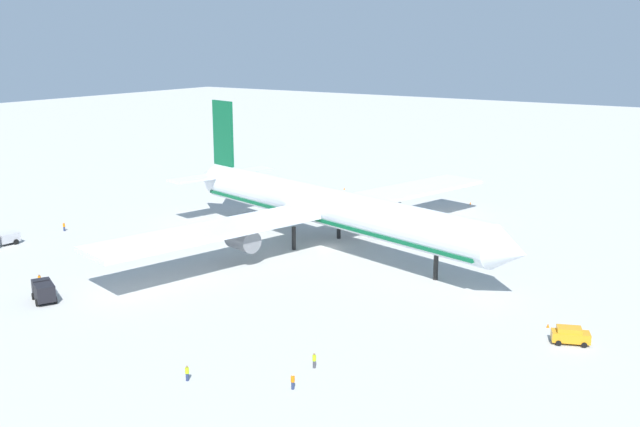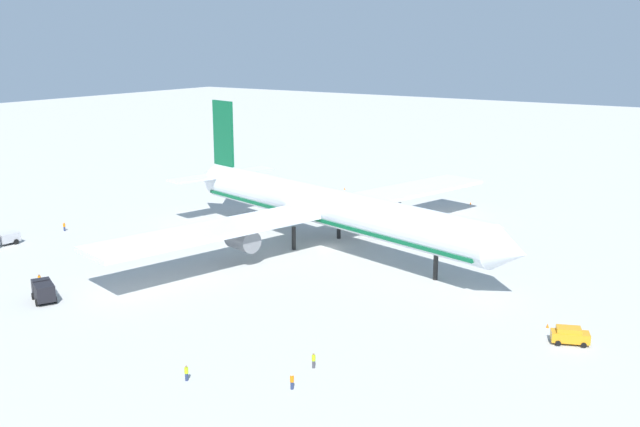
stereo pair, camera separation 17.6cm
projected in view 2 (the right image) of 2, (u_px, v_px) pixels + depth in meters
The scene contains 13 objects.
ground_plane at pixel (330, 248), 121.82m from camera, with size 600.00×600.00×0.00m, color #B2B2AD.
airliner at pixel (324, 207), 121.24m from camera, with size 74.45×80.64×22.44m.
service_truck_0 at pixel (43, 291), 96.61m from camera, with size 5.14×4.11×2.60m.
service_truck_2 at pixel (2, 238), 122.75m from camera, with size 2.78×5.47×2.31m.
service_van at pixel (570, 335), 83.25m from camera, with size 4.59×3.33×1.97m.
ground_worker_0 at pixel (314, 360), 77.16m from camera, with size 0.55×0.55×1.68m.
ground_worker_1 at pixel (186, 373), 74.29m from camera, with size 0.40×0.40×1.66m.
ground_worker_2 at pixel (292, 382), 72.49m from camera, with size 0.53×0.53×1.61m.
ground_worker_3 at pixel (39, 280), 102.94m from camera, with size 0.46×0.46×1.65m.
ground_worker_5 at pixel (64, 227), 132.18m from camera, with size 0.47×0.47×1.61m.
traffic_cone_0 at pixel (548, 326), 88.04m from camera, with size 0.36×0.36×0.55m, color orange.
traffic_cone_1 at pixel (345, 189), 168.31m from camera, with size 0.36×0.36×0.55m, color orange.
traffic_cone_2 at pixel (471, 203), 153.38m from camera, with size 0.36×0.36×0.55m, color orange.
Camera 2 is at (63.95, -98.16, 33.92)m, focal length 41.11 mm.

